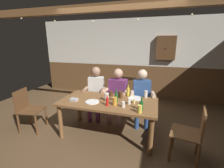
# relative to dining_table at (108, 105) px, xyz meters

# --- Properties ---
(ground_plane) EXTENTS (7.71, 7.71, 0.00)m
(ground_plane) POSITION_rel_dining_table_xyz_m (0.00, -0.19, -0.63)
(ground_plane) COLOR brown
(back_wall_upper) EXTENTS (6.43, 0.12, 1.47)m
(back_wall_upper) POSITION_rel_dining_table_xyz_m (0.00, 2.48, 1.19)
(back_wall_upper) COLOR silver
(back_wall_wainscot) EXTENTS (6.43, 0.12, 1.08)m
(back_wall_wainscot) POSITION_rel_dining_table_xyz_m (0.00, 2.48, -0.09)
(back_wall_wainscot) COLOR brown
(back_wall_wainscot) RESTS_ON ground_plane
(ceiling_beam) EXTENTS (5.78, 0.14, 0.16)m
(ceiling_beam) POSITION_rel_dining_table_xyz_m (0.00, 0.48, 1.84)
(ceiling_beam) COLOR brown
(dining_table) EXTENTS (1.85, 0.91, 0.72)m
(dining_table) POSITION_rel_dining_table_xyz_m (0.00, 0.00, 0.00)
(dining_table) COLOR brown
(dining_table) RESTS_ON ground_plane
(person_0) EXTENTS (0.55, 0.58, 1.25)m
(person_0) POSITION_rel_dining_table_xyz_m (-0.54, 0.67, 0.06)
(person_0) COLOR silver
(person_0) RESTS_ON ground_plane
(person_1) EXTENTS (0.57, 0.53, 1.23)m
(person_1) POSITION_rel_dining_table_xyz_m (-0.00, 0.69, 0.06)
(person_1) COLOR #6B2D66
(person_1) RESTS_ON ground_plane
(person_2) EXTENTS (0.56, 0.58, 1.24)m
(person_2) POSITION_rel_dining_table_xyz_m (0.57, 0.68, 0.05)
(person_2) COLOR #2D4C84
(person_2) RESTS_ON ground_plane
(chair_empty_near_right) EXTENTS (0.52, 0.52, 0.88)m
(chair_empty_near_right) POSITION_rel_dining_table_xyz_m (1.45, -0.29, -0.15)
(chair_empty_near_right) COLOR brown
(chair_empty_near_right) RESTS_ON ground_plane
(chair_empty_near_left) EXTENTS (0.47, 0.47, 0.88)m
(chair_empty_near_left) POSITION_rel_dining_table_xyz_m (0.11, 1.39, -0.15)
(chair_empty_near_left) COLOR brown
(chair_empty_near_left) RESTS_ON ground_plane
(chair_empty_far_end) EXTENTS (0.51, 0.51, 0.88)m
(chair_empty_far_end) POSITION_rel_dining_table_xyz_m (-1.67, -0.30, -0.15)
(chair_empty_far_end) COLOR brown
(chair_empty_far_end) RESTS_ON ground_plane
(table_candle) EXTENTS (0.04, 0.04, 0.08)m
(table_candle) POSITION_rel_dining_table_xyz_m (0.50, 0.02, 0.13)
(table_candle) COLOR #F9E08C
(table_candle) RESTS_ON dining_table
(condiment_caddy) EXTENTS (0.14, 0.10, 0.05)m
(condiment_caddy) POSITION_rel_dining_table_xyz_m (-0.63, -0.19, 0.12)
(condiment_caddy) COLOR #B2B7BC
(condiment_caddy) RESTS_ON dining_table
(plate_0) EXTENTS (0.28, 0.28, 0.01)m
(plate_0) POSITION_rel_dining_table_xyz_m (0.48, 0.28, 0.10)
(plate_0) COLOR white
(plate_0) RESTS_ON dining_table
(plate_1) EXTENTS (0.26, 0.26, 0.01)m
(plate_1) POSITION_rel_dining_table_xyz_m (-0.27, -0.15, 0.10)
(plate_1) COLOR white
(plate_1) RESTS_ON dining_table
(bottle_0) EXTENTS (0.05, 0.05, 0.20)m
(bottle_0) POSITION_rel_dining_table_xyz_m (0.06, -0.22, 0.17)
(bottle_0) COLOR red
(bottle_0) RESTS_ON dining_table
(bottle_1) EXTENTS (0.06, 0.06, 0.24)m
(bottle_1) POSITION_rel_dining_table_xyz_m (0.31, 0.38, 0.19)
(bottle_1) COLOR gold
(bottle_1) RESTS_ON dining_table
(bottle_2) EXTENTS (0.07, 0.07, 0.22)m
(bottle_2) POSITION_rel_dining_table_xyz_m (0.66, -0.24, 0.18)
(bottle_2) COLOR #195923
(bottle_2) RESTS_ON dining_table
(bottle_3) EXTENTS (0.06, 0.06, 0.24)m
(bottle_3) POSITION_rel_dining_table_xyz_m (0.16, 0.02, 0.18)
(bottle_3) COLOR #195923
(bottle_3) RESTS_ON dining_table
(pint_glass_0) EXTENTS (0.06, 0.06, 0.12)m
(pint_glass_0) POSITION_rel_dining_table_xyz_m (0.41, -0.04, 0.15)
(pint_glass_0) COLOR white
(pint_glass_0) RESTS_ON dining_table
(pint_glass_1) EXTENTS (0.08, 0.08, 0.15)m
(pint_glass_1) POSITION_rel_dining_table_xyz_m (0.18, -0.16, 0.17)
(pint_glass_1) COLOR gold
(pint_glass_1) RESTS_ON dining_table
(pint_glass_2) EXTENTS (0.07, 0.07, 0.11)m
(pint_glass_2) POSITION_rel_dining_table_xyz_m (0.16, 0.32, 0.15)
(pint_glass_2) COLOR #4C2D19
(pint_glass_2) RESTS_ON dining_table
(pint_glass_3) EXTENTS (0.06, 0.06, 0.10)m
(pint_glass_3) POSITION_rel_dining_table_xyz_m (0.34, -0.21, 0.15)
(pint_glass_3) COLOR white
(pint_glass_3) RESTS_ON dining_table
(pint_glass_4) EXTENTS (0.06, 0.06, 0.15)m
(pint_glass_4) POSITION_rel_dining_table_xyz_m (0.68, 0.39, 0.17)
(pint_glass_4) COLOR white
(pint_glass_4) RESTS_ON dining_table
(pint_glass_5) EXTENTS (0.07, 0.07, 0.13)m
(pint_glass_5) POSITION_rel_dining_table_xyz_m (0.20, 0.23, 0.16)
(pint_glass_5) COLOR #4C2D19
(pint_glass_5) RESTS_ON dining_table
(pint_glass_6) EXTENTS (0.08, 0.08, 0.11)m
(pint_glass_6) POSITION_rel_dining_table_xyz_m (-0.03, 0.29, 0.15)
(pint_glass_6) COLOR #4C2D19
(pint_glass_6) RESTS_ON dining_table
(pint_glass_7) EXTENTS (0.07, 0.07, 0.13)m
(pint_glass_7) POSITION_rel_dining_table_xyz_m (0.64, -0.35, 0.16)
(pint_glass_7) COLOR #E5C64C
(pint_glass_7) RESTS_ON dining_table
(pint_glass_8) EXTENTS (0.08, 0.08, 0.15)m
(pint_glass_8) POSITION_rel_dining_table_xyz_m (-0.03, 0.00, 0.17)
(pint_glass_8) COLOR white
(pint_glass_8) RESTS_ON dining_table
(wall_dart_cabinet) EXTENTS (0.56, 0.15, 0.70)m
(wall_dart_cabinet) POSITION_rel_dining_table_xyz_m (1.06, 2.35, 1.03)
(wall_dart_cabinet) COLOR brown
(string_lights) EXTENTS (4.53, 0.04, 0.17)m
(string_lights) POSITION_rel_dining_table_xyz_m (0.00, 0.43, 1.65)
(string_lights) COLOR #F9EAB2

